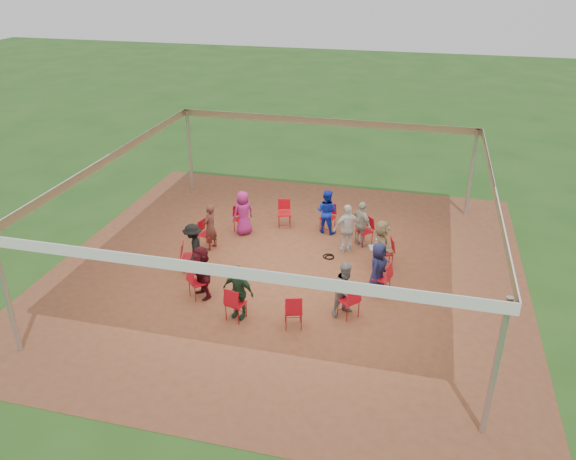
% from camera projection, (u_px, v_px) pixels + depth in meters
% --- Properties ---
extents(ground, '(80.00, 80.00, 0.00)m').
position_uv_depth(ground, '(288.00, 268.00, 15.95)').
color(ground, '#234D18').
rests_on(ground, ground).
extents(dirt_patch, '(13.00, 13.00, 0.00)m').
position_uv_depth(dirt_patch, '(288.00, 268.00, 15.95)').
color(dirt_patch, brown).
rests_on(dirt_patch, ground).
extents(tent, '(10.33, 10.33, 3.00)m').
position_uv_depth(tent, '(288.00, 191.00, 14.90)').
color(tent, '#B2B2B7').
rests_on(tent, ground).
extents(chair_0, '(0.54, 0.53, 0.90)m').
position_uv_depth(chair_0, '(385.00, 253.00, 15.86)').
color(chair_0, red).
rests_on(chair_0, ground).
extents(chair_1, '(0.61, 0.61, 0.90)m').
position_uv_depth(chair_1, '(364.00, 231.00, 17.07)').
color(chair_1, red).
rests_on(chair_1, ground).
extents(chair_2, '(0.51, 0.53, 0.90)m').
position_uv_depth(chair_2, '(328.00, 218.00, 17.93)').
color(chair_2, red).
rests_on(chair_2, ground).
extents(chair_3, '(0.53, 0.54, 0.90)m').
position_uv_depth(chair_3, '(284.00, 214.00, 18.21)').
color(chair_3, red).
rests_on(chair_3, ground).
extents(chair_4, '(0.61, 0.61, 0.90)m').
position_uv_depth(chair_4, '(242.00, 219.00, 17.82)').
color(chair_4, red).
rests_on(chair_4, ground).
extents(chair_5, '(0.53, 0.51, 0.90)m').
position_uv_depth(chair_5, '(207.00, 234.00, 16.88)').
color(chair_5, red).
rests_on(chair_5, ground).
extents(chair_6, '(0.54, 0.53, 0.90)m').
position_uv_depth(chair_6, '(190.00, 257.00, 15.64)').
color(chair_6, red).
rests_on(chair_6, ground).
extents(chair_7, '(0.61, 0.61, 0.90)m').
position_uv_depth(chair_7, '(198.00, 282.00, 14.43)').
color(chair_7, red).
rests_on(chair_7, ground).
extents(chair_8, '(0.51, 0.53, 0.90)m').
position_uv_depth(chair_8, '(236.00, 303.00, 13.57)').
color(chair_8, red).
rests_on(chair_8, ground).
extents(chair_9, '(0.53, 0.54, 0.90)m').
position_uv_depth(chair_9, '(293.00, 311.00, 13.29)').
color(chair_9, red).
rests_on(chair_9, ground).
extents(chair_10, '(0.61, 0.61, 0.90)m').
position_uv_depth(chair_10, '(349.00, 301.00, 13.68)').
color(chair_10, red).
rests_on(chair_10, ground).
extents(chair_11, '(0.53, 0.51, 0.90)m').
position_uv_depth(chair_11, '(382.00, 278.00, 14.61)').
color(chair_11, red).
rests_on(chair_11, ground).
extents(person_seated_0, '(0.85, 1.42, 1.43)m').
position_uv_depth(person_seated_0, '(382.00, 244.00, 15.73)').
color(person_seated_0, '#9C845D').
rests_on(person_seated_0, ground).
extents(person_seated_1, '(0.91, 0.89, 1.43)m').
position_uv_depth(person_seated_1, '(362.00, 224.00, 16.89)').
color(person_seated_1, '#AAA797').
rests_on(person_seated_1, ground).
extents(person_seated_2, '(0.77, 0.55, 1.43)m').
position_uv_depth(person_seated_2, '(326.00, 211.00, 17.72)').
color(person_seated_2, '#1127B4').
rests_on(person_seated_2, ground).
extents(person_seated_3, '(0.77, 0.78, 1.43)m').
position_uv_depth(person_seated_3, '(243.00, 213.00, 17.61)').
color(person_seated_3, '#971D6C').
rests_on(person_seated_3, ground).
extents(person_seated_4, '(0.46, 0.59, 1.43)m').
position_uv_depth(person_seated_4, '(210.00, 227.00, 16.71)').
color(person_seated_4, '#4F2721').
rests_on(person_seated_4, ground).
extents(person_seated_5, '(0.70, 1.02, 1.43)m').
position_uv_depth(person_seated_5, '(193.00, 248.00, 15.53)').
color(person_seated_5, black).
rests_on(person_seated_5, ground).
extents(person_seated_6, '(1.31, 1.27, 1.43)m').
position_uv_depth(person_seated_6, '(202.00, 272.00, 14.36)').
color(person_seated_6, '#420C13').
rests_on(person_seated_6, ground).
extents(person_seated_7, '(0.92, 0.61, 1.43)m').
position_uv_depth(person_seated_7, '(238.00, 291.00, 13.54)').
color(person_seated_7, '#23432A').
rests_on(person_seated_7, ground).
extents(person_seated_8, '(0.77, 0.78, 1.43)m').
position_uv_depth(person_seated_8, '(346.00, 289.00, 13.64)').
color(person_seated_8, slate).
rests_on(person_seated_8, ground).
extents(person_seated_9, '(0.54, 0.77, 1.43)m').
position_uv_depth(person_seated_9, '(378.00, 268.00, 14.54)').
color(person_seated_9, '#181B40').
rests_on(person_seated_9, ground).
extents(standing_person, '(1.00, 0.83, 1.52)m').
position_uv_depth(standing_person, '(348.00, 229.00, 16.51)').
color(standing_person, silver).
rests_on(standing_person, ground).
extents(cable_coil, '(0.41, 0.41, 0.03)m').
position_uv_depth(cable_coil, '(329.00, 257.00, 16.52)').
color(cable_coil, black).
rests_on(cable_coil, ground).
extents(laptop, '(0.36, 0.40, 0.23)m').
position_uv_depth(laptop, '(376.00, 246.00, 15.75)').
color(laptop, '#B7B7BC').
rests_on(laptop, ground).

